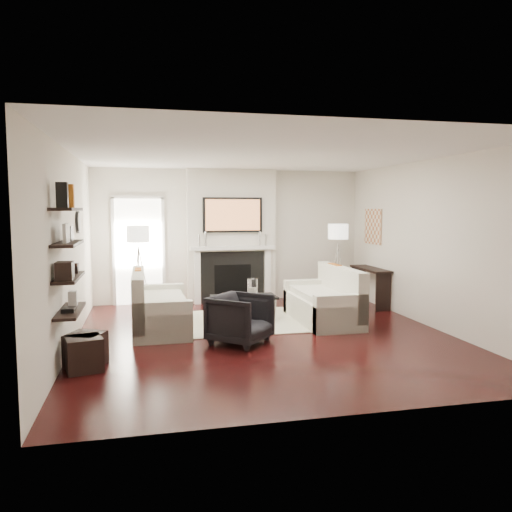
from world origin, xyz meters
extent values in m
plane|color=black|center=(0.00, 0.00, 0.00)|extent=(6.00, 6.00, 0.00)
plane|color=white|center=(0.00, 0.00, 2.70)|extent=(6.00, 6.00, 0.00)
plane|color=silver|center=(0.00, 3.00, 1.35)|extent=(5.50, 0.00, 5.50)
plane|color=silver|center=(0.00, -3.00, 1.35)|extent=(5.50, 0.00, 5.50)
plane|color=silver|center=(-2.75, 0.00, 1.35)|extent=(0.00, 6.00, 6.00)
plane|color=silver|center=(2.75, 0.00, 1.35)|extent=(0.00, 6.00, 6.00)
cube|color=silver|center=(0.00, 2.88, 1.35)|extent=(1.80, 0.25, 2.70)
cube|color=black|center=(0.00, 2.74, 0.52)|extent=(1.30, 0.02, 1.04)
cube|color=black|center=(0.00, 2.73, 0.45)|extent=(0.75, 0.02, 0.65)
cube|color=white|center=(-0.72, 2.71, 0.55)|extent=(0.12, 0.08, 1.10)
cube|color=white|center=(0.72, 2.71, 0.55)|extent=(0.12, 0.08, 1.10)
cube|color=white|center=(0.00, 2.69, 1.12)|extent=(1.70, 0.18, 0.07)
cube|color=black|center=(0.00, 2.71, 1.78)|extent=(1.20, 0.06, 0.70)
cube|color=#BF723F|center=(0.00, 2.68, 1.78)|extent=(1.10, 0.00, 0.62)
cylinder|color=silver|center=(-0.55, 2.70, 1.30)|extent=(0.04, 0.04, 0.30)
cylinder|color=silver|center=(-0.68, 2.70, 1.27)|extent=(0.04, 0.04, 0.24)
cylinder|color=silver|center=(0.55, 2.70, 1.30)|extent=(0.04, 0.04, 0.30)
cylinder|color=silver|center=(0.68, 2.70, 1.27)|extent=(0.04, 0.04, 0.24)
cube|color=white|center=(-1.85, 2.98, 1.05)|extent=(0.90, 0.02, 2.10)
cube|color=white|center=(-2.33, 2.96, 1.05)|extent=(0.06, 0.06, 2.16)
cube|color=white|center=(-1.37, 2.96, 1.05)|extent=(0.06, 0.06, 2.16)
cube|color=white|center=(-1.85, 2.96, 2.13)|extent=(1.02, 0.06, 0.06)
cube|color=beige|center=(0.19, 1.00, 0.01)|extent=(2.60, 2.00, 0.01)
cube|color=beige|center=(-1.51, 0.74, 0.21)|extent=(0.85, 1.80, 0.42)
cube|color=beige|center=(-1.85, 0.74, 0.53)|extent=(0.18, 1.80, 0.80)
cube|color=beige|center=(-1.51, -0.07, 0.30)|extent=(0.85, 0.18, 0.60)
cube|color=beige|center=(-1.51, 1.55, 0.30)|extent=(0.85, 0.18, 0.60)
cube|color=beige|center=(-1.46, 0.74, 0.47)|extent=(0.63, 1.44, 0.10)
cube|color=#B45C16|center=(-1.85, 1.04, 0.73)|extent=(0.10, 0.42, 0.42)
cube|color=black|center=(-1.85, 0.44, 0.72)|extent=(0.10, 0.40, 0.40)
cube|color=beige|center=(1.17, 0.70, 0.21)|extent=(0.85, 1.80, 0.42)
cube|color=beige|center=(1.51, 0.70, 0.53)|extent=(0.18, 1.80, 0.80)
cube|color=beige|center=(1.17, -0.11, 0.30)|extent=(0.85, 0.18, 0.60)
cube|color=beige|center=(1.17, 1.51, 0.30)|extent=(0.85, 0.18, 0.60)
cube|color=beige|center=(1.12, 0.70, 0.47)|extent=(0.63, 1.44, 0.10)
cube|color=#B45C16|center=(1.51, 1.00, 0.73)|extent=(0.10, 0.42, 0.42)
cube|color=black|center=(1.51, 0.40, 0.72)|extent=(0.10, 0.40, 0.40)
cube|color=black|center=(-0.10, 1.10, 0.40)|extent=(1.10, 0.55, 0.04)
cylinder|color=silver|center=(-0.60, 0.88, 0.19)|extent=(0.02, 0.02, 0.38)
cylinder|color=silver|center=(0.40, 0.88, 0.19)|extent=(0.02, 0.02, 0.38)
cylinder|color=silver|center=(-0.60, 1.32, 0.19)|extent=(0.02, 0.02, 0.38)
cylinder|color=silver|center=(0.40, 1.32, 0.19)|extent=(0.02, 0.02, 0.38)
cylinder|color=white|center=(0.05, 1.10, 0.56)|extent=(0.18, 0.18, 0.31)
cylinder|color=white|center=(0.05, 1.10, 0.49)|extent=(0.09, 0.09, 0.13)
cylinder|color=orange|center=(-0.35, 1.10, 0.45)|extent=(0.29, 0.29, 0.05)
imported|color=black|center=(-0.44, -0.32, 0.38)|extent=(1.02, 1.02, 0.77)
cylinder|color=silver|center=(-1.85, 2.12, 0.60)|extent=(0.02, 0.02, 1.20)
cylinder|color=white|center=(-1.85, 2.12, 1.45)|extent=(0.40, 0.40, 0.30)
cylinder|color=silver|center=(-1.74, 2.12, 0.60)|extent=(0.25, 0.02, 1.23)
cylinder|color=silver|center=(-1.91, 2.21, 0.60)|extent=(0.14, 0.22, 1.23)
cylinder|color=silver|center=(-1.91, 2.02, 0.60)|extent=(0.14, 0.22, 1.23)
cylinder|color=silver|center=(2.05, 2.20, 0.60)|extent=(0.02, 0.02, 1.20)
cylinder|color=white|center=(2.05, 2.20, 1.45)|extent=(0.40, 0.40, 0.30)
cylinder|color=silver|center=(2.16, 2.20, 0.60)|extent=(0.25, 0.02, 1.23)
cylinder|color=silver|center=(2.00, 2.30, 0.60)|extent=(0.14, 0.22, 1.23)
cylinder|color=silver|center=(1.99, 2.10, 0.60)|extent=(0.14, 0.22, 1.23)
cube|color=black|center=(2.57, 1.79, 0.73)|extent=(0.35, 1.20, 0.04)
cube|color=black|center=(2.57, 1.24, 0.35)|extent=(0.30, 0.04, 0.71)
cube|color=black|center=(2.57, 2.34, 0.35)|extent=(0.30, 0.04, 0.71)
cube|color=tan|center=(2.73, 2.05, 1.55)|extent=(0.03, 0.70, 0.70)
cube|color=black|center=(-2.62, -1.00, 0.70)|extent=(0.25, 1.00, 0.03)
cube|color=black|center=(-2.62, -1.00, 1.10)|extent=(0.25, 1.00, 0.04)
cube|color=black|center=(-2.62, -1.00, 1.50)|extent=(0.25, 1.00, 0.04)
cube|color=black|center=(-2.62, -1.00, 1.90)|extent=(0.25, 1.00, 0.04)
cube|color=black|center=(-2.62, -1.29, 2.06)|extent=(0.12, 0.10, 0.28)
cube|color=#B45C16|center=(-2.62, -0.80, 2.06)|extent=(0.12, 0.10, 0.28)
cube|color=white|center=(-2.62, -1.10, 1.63)|extent=(0.04, 0.30, 0.22)
cube|color=black|center=(-2.62, -0.75, 1.61)|extent=(0.04, 0.22, 0.18)
cube|color=black|center=(-2.62, -1.31, 1.22)|extent=(0.18, 0.25, 0.20)
cube|color=black|center=(-2.62, -0.73, 1.18)|extent=(0.15, 0.12, 0.12)
cube|color=black|center=(-2.62, -1.13, 0.74)|extent=(0.14, 0.20, 0.05)
cube|color=white|center=(-2.62, -0.75, 0.81)|extent=(0.10, 0.10, 0.18)
cylinder|color=black|center=(-2.73, 0.90, 1.70)|extent=(0.04, 0.34, 0.34)
cylinder|color=white|center=(-2.71, 0.90, 1.70)|extent=(0.01, 0.29, 0.29)
cube|color=black|center=(-2.47, -0.91, 0.20)|extent=(0.53, 0.53, 0.40)
cube|color=black|center=(-2.47, -1.10, 0.20)|extent=(0.49, 0.49, 0.40)
camera|label=1|loc=(-1.76, -7.15, 1.91)|focal=35.00mm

